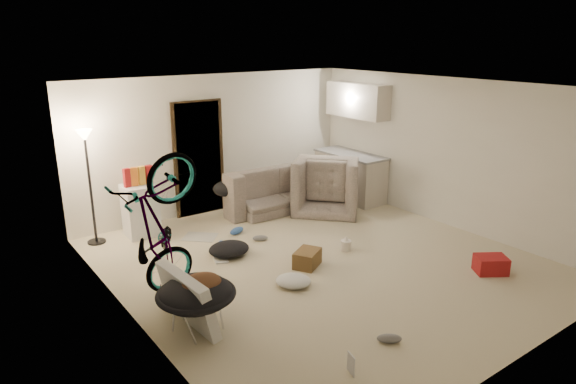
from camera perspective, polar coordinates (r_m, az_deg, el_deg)
floor at (r=7.54m, az=3.60°, el=-7.77°), size 5.50×6.00×0.02m
ceiling at (r=6.88m, az=3.99°, el=11.66°), size 5.50×6.00×0.02m
wall_back at (r=9.54m, az=-7.98°, el=5.38°), size 5.50×0.02×2.50m
wall_front at (r=5.30m, az=25.30°, el=-5.66°), size 5.50×0.02×2.50m
wall_left at (r=5.80m, az=-17.61°, el=-2.90°), size 0.02×6.00×2.50m
wall_right at (r=9.09m, az=17.27°, el=4.20°), size 0.02×6.00×2.50m
doorway at (r=9.37m, az=-9.95°, el=3.64°), size 0.85×0.10×2.04m
door_trim at (r=9.35m, az=-9.86°, el=3.61°), size 0.97×0.04×2.10m
floor_lamp at (r=8.33m, az=-21.39°, el=3.08°), size 0.28×0.28×1.81m
kitchen_counter at (r=10.32m, az=6.89°, el=1.69°), size 0.60×1.50×0.88m
counter_top at (r=10.21m, az=6.98°, el=4.18°), size 0.64×1.54×0.04m
kitchen_uppers at (r=10.12m, az=7.74°, el=10.07°), size 0.38×1.40×0.65m
sofa at (r=9.74m, az=-1.77°, el=0.08°), size 2.16×0.89×0.62m
armchair at (r=9.70m, az=4.48°, el=0.39°), size 1.55×1.56×0.76m
bicycle at (r=6.49m, az=-14.06°, el=-7.62°), size 1.97×0.99×1.10m
book_asset at (r=5.27m, az=7.38°, el=-19.74°), size 0.25×0.21×0.02m
mini_fridge at (r=8.68m, az=-16.08°, el=-1.96°), size 0.52×0.52×0.85m
snack_box_0 at (r=8.46m, az=-17.47°, el=1.52°), size 0.11×0.09×0.30m
snack_box_1 at (r=8.50m, az=-16.71°, el=1.65°), size 0.11×0.09×0.30m
snack_box_2 at (r=8.54m, az=-15.95°, el=1.79°), size 0.11×0.08×0.30m
snack_box_3 at (r=8.58m, az=-15.21°, el=1.92°), size 0.11×0.08×0.30m
saucer_chair at (r=5.82m, az=-10.14°, el=-11.78°), size 0.88×0.88×0.62m
hoodie at (r=5.73m, az=-9.65°, el=-10.09°), size 0.54×0.48×0.22m
sofa_drape at (r=9.19m, az=-6.66°, el=0.41°), size 0.57×0.47×0.28m
tv_box at (r=5.94m, az=-11.09°, el=-11.62°), size 0.31×1.02×0.67m
drink_case_a at (r=7.34m, az=2.15°, el=-7.38°), size 0.50×0.46×0.24m
drink_case_b at (r=7.67m, az=21.61°, el=-7.51°), size 0.51×0.48×0.24m
juicer at (r=7.90m, az=6.45°, el=-5.82°), size 0.16×0.16×0.23m
newspaper at (r=8.50m, az=-9.74°, el=-4.94°), size 0.65×0.65×0.01m
book_blue at (r=8.11m, az=-6.98°, el=-5.84°), size 0.33×0.35×0.03m
book_white at (r=7.61m, az=-7.47°, el=-7.48°), size 0.26×0.29×0.02m
shoe_0 at (r=8.54m, az=-5.72°, el=-4.30°), size 0.32×0.21×0.11m
shoe_1 at (r=8.23m, az=-3.10°, el=-5.14°), size 0.26×0.21×0.09m
shoe_3 at (r=5.79m, az=11.19°, el=-15.68°), size 0.28×0.25×0.10m
clothes_lump_a at (r=7.74m, az=-6.57°, el=-6.30°), size 0.66×0.58×0.20m
clothes_lump_b at (r=9.97m, az=-1.36°, el=-1.01°), size 0.51×0.48×0.12m
clothes_lump_c at (r=6.81m, az=0.59°, el=-9.84°), size 0.61×0.61×0.14m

